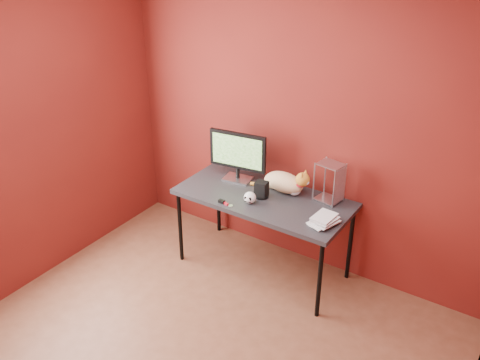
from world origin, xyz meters
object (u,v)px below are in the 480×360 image
Objects in this scene: desk at (264,201)px; cat at (284,182)px; book_stack at (321,174)px; speaker at (261,190)px; skull_mug at (250,198)px; monitor at (238,154)px.

cat is at bearing 60.48° from desk.
speaker is at bearing 172.41° from book_stack.
cat is 0.23m from speaker.
skull_mug is 0.15m from speaker.
book_stack is (0.57, -0.08, 0.34)m from speaker.
monitor reaches higher than skull_mug.
book_stack is at bearing -1.31° from skull_mug.
speaker is (-0.11, -0.19, -0.02)m from cat.
skull_mug is (-0.14, -0.34, -0.04)m from cat.
desk is at bearing 170.25° from book_stack.
cat is (0.46, 0.04, -0.17)m from monitor.
cat is at bearing -3.12° from monitor.
cat is at bearing 149.28° from book_stack.
skull_mug is 0.69m from book_stack.
speaker is at bearing 72.06° from skull_mug.
book_stack is (0.91, -0.23, 0.15)m from monitor.
skull_mug is (-0.04, -0.16, 0.10)m from desk.
monitor is 0.48m from skull_mug.
monitor is 0.42m from speaker.
cat is at bearing 54.13° from speaker.
monitor is at bearing 150.54° from speaker.
skull_mug is at bearing -105.79° from speaker.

